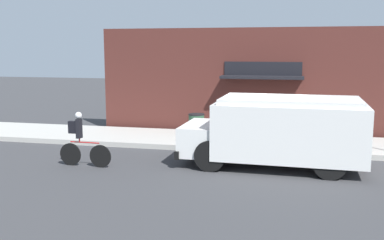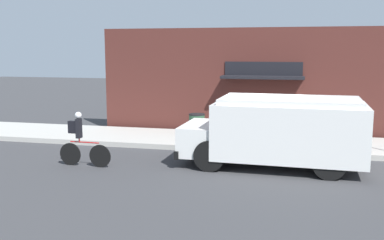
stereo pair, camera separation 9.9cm
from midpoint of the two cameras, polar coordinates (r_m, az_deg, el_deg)
name	(u,v)px [view 2 (the right image)]	position (r m, az deg, el deg)	size (l,w,h in m)	color
ground_plane	(262,155)	(14.87, 9.01, -4.39)	(70.00, 70.00, 0.00)	#38383A
sidewalk	(265,143)	(16.31, 9.43, -2.89)	(28.00, 3.00, 0.18)	#ADAAA3
storefront	(270,82)	(17.80, 9.98, 4.73)	(13.69, 0.97, 4.24)	#4C231E
school_bus	(279,130)	(13.28, 11.21, -1.26)	(5.31, 2.88, 2.04)	white
cyclist	(81,140)	(13.55, -13.73, -2.53)	(1.64, 0.20, 1.61)	black
trash_bin	(197,125)	(16.92, 0.78, -0.60)	(0.60, 0.60, 0.83)	#2D5138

